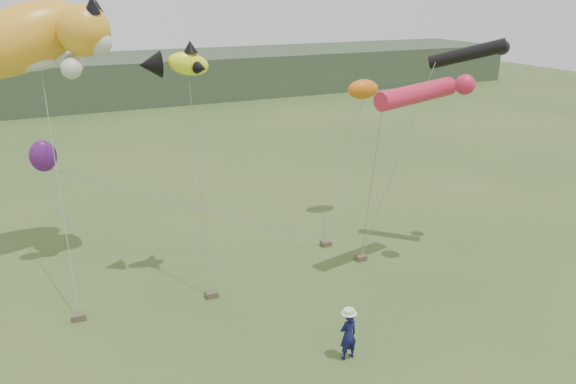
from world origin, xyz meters
name	(u,v)px	position (x,y,z in m)	size (l,w,h in m)	color
ground	(306,375)	(0.00, 0.00, 0.00)	(120.00, 120.00, 0.00)	#385123
headland	(58,83)	(-3.11, 44.69, 1.92)	(90.00, 13.00, 4.00)	#2D3D28
festival_attendant	(348,335)	(1.41, 0.18, 0.74)	(0.54, 0.36, 1.49)	#111443
sandbag_anchors	(205,293)	(-1.23, 5.23, 0.10)	(14.72, 4.13, 0.20)	brown
cat_kite	(35,38)	(-5.29, 10.69, 8.30)	(6.48, 3.55, 3.69)	gold
fish_kite	(174,63)	(-1.38, 6.83, 7.66)	(2.27, 1.52, 1.23)	#F7FF22
tube_kites	(442,79)	(7.44, 4.39, 6.96)	(6.07, 2.90, 2.16)	black
misc_kites	(247,113)	(2.12, 9.69, 5.20)	(14.22, 1.38, 2.61)	orange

